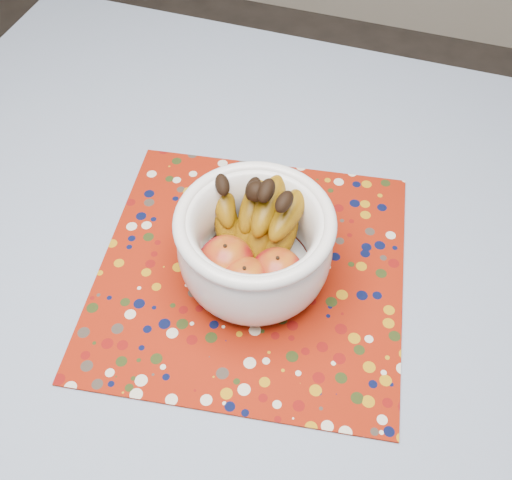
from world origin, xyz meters
TOP-DOWN VIEW (x-y plane):
  - table at (0.00, 0.00)m, footprint 1.20×1.20m
  - tablecloth at (0.00, 0.00)m, footprint 1.32×1.32m
  - placemat at (0.04, 0.05)m, footprint 0.51×0.51m
  - fruit_bowl at (0.04, 0.05)m, footprint 0.24×0.22m

SIDE VIEW (x-z plane):
  - table at x=0.00m, z-range 0.30..1.05m
  - tablecloth at x=0.00m, z-range 0.75..0.76m
  - placemat at x=0.04m, z-range 0.76..0.76m
  - fruit_bowl at x=0.04m, z-range 0.76..0.92m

